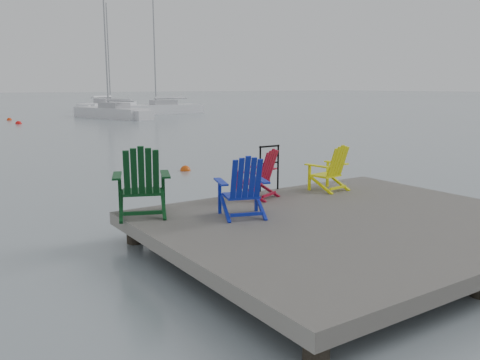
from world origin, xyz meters
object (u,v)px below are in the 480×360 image
buoy_b (19,124)px  buoy_d (9,120)px  chair_blue (243,186)px  handrail (269,163)px  chair_green (142,181)px  sailboat_mid (108,107)px  sailboat_far (160,110)px  chair_yellow (331,168)px  chair_red (260,174)px  buoy_c (146,116)px  buoy_a (185,171)px  sailboat_near (112,113)px

buoy_b → buoy_d: buoy_b is taller
chair_blue → buoy_b: 30.58m
handrail → chair_green: bearing=-170.5°
sailboat_mid → sailboat_far: 8.90m
handrail → chair_yellow: size_ratio=1.00×
chair_yellow → chair_red: bearing=164.2°
chair_blue → buoy_d: chair_blue is taller
sailboat_mid → buoy_c: 12.26m
sailboat_mid → sailboat_far: sailboat_mid is taller
chair_green → buoy_d: chair_green is taller
chair_blue → buoy_a: bearing=88.7°
sailboat_far → buoy_d: sailboat_far is taller
buoy_b → buoy_d: bearing=87.8°
chair_green → sailboat_mid: size_ratio=0.10×
chair_blue → chair_yellow: (2.59, 0.75, -0.04)m
handrail → buoy_c: 34.28m
chair_green → buoy_d: bearing=106.0°
sailboat_mid → chair_green: bearing=-56.7°
handrail → sailboat_far: size_ratio=0.08×
handrail → chair_blue: chair_blue is taller
chair_blue → chair_yellow: chair_blue is taller
sailboat_near → sailboat_mid: size_ratio=0.98×
chair_red → chair_green: bearing=155.7°
chair_green → buoy_d: (3.79, 33.88, -1.07)m
sailboat_mid → buoy_d: (-11.59, -11.13, -0.36)m
handrail → buoy_d: (0.89, 33.39, -1.04)m
handrail → chair_blue: bearing=-138.1°
sailboat_far → chair_blue: bearing=156.6°
buoy_c → buoy_d: bearing=174.2°
chair_red → chair_blue: bearing=-161.5°
sailboat_near → handrail: bearing=-119.2°
chair_green → chair_yellow: bearing=19.5°
buoy_b → sailboat_near: bearing=20.7°
chair_red → buoy_d: 33.89m
sailboat_mid → chair_yellow: bearing=-52.1°
chair_green → sailboat_near: 34.27m
chair_yellow → sailboat_mid: 46.65m
chair_blue → sailboat_mid: 48.07m
chair_red → buoy_d: bearing=62.6°
chair_green → sailboat_near: bearing=93.4°
sailboat_near → chair_blue: bearing=-121.1°
chair_yellow → sailboat_far: size_ratio=0.08×
sailboat_near → buoy_b: bearing=-173.9°
sailboat_near → sailboat_far: bearing=18.3°
buoy_d → chair_blue: bearing=-94.1°
chair_yellow → chair_blue: bearing=-171.4°
chair_green → sailboat_near: (11.18, 32.39, -0.71)m
handrail → sailboat_far: bearing=68.2°
buoy_d → sailboat_near: bearing=-11.4°
handrail → buoy_a: size_ratio=2.81×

